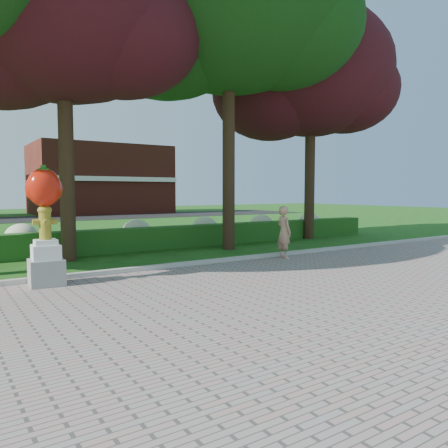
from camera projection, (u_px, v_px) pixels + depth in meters
name	position (u px, v px, depth m)	size (l,w,h in m)	color
ground	(238.00, 289.00, 9.32)	(100.00, 100.00, 0.00)	#194812
walkway	(406.00, 342.00, 6.00)	(40.00, 14.00, 0.04)	gray
curb	(174.00, 266.00, 11.81)	(40.00, 0.18, 0.15)	#ADADA5
lawn_hedge	(121.00, 240.00, 15.10)	(24.00, 0.70, 0.80)	#134515
hydrangea_row	(126.00, 233.00, 16.24)	(20.10, 1.10, 0.99)	#B1BA8E
street	(21.00, 219.00, 32.58)	(50.00, 8.00, 0.02)	black
building_right	(100.00, 180.00, 41.74)	(12.00, 8.00, 6.40)	maroon
tree_mid_left	(58.00, 12.00, 12.67)	(8.25, 7.04, 10.69)	black
tree_mid_right	(224.00, 3.00, 15.19)	(9.75, 8.32, 12.64)	black
tree_far_right	(308.00, 79.00, 18.90)	(7.88, 6.72, 10.21)	black
hydrant_sculpture	(45.00, 222.00, 9.44)	(0.76, 0.75, 2.61)	gray
woman	(284.00, 232.00, 13.40)	(0.58, 0.38, 1.60)	tan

